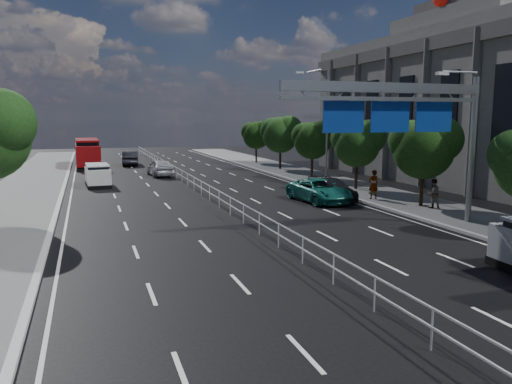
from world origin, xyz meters
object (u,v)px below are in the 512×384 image
red_bus (87,152)px  parked_car_teal (319,191)px  pedestrian_b (433,194)px  near_car_dark (130,158)px  parked_car_dark (333,189)px  overhead_gantry (406,110)px  near_car_silver (160,167)px  pedestrian_a (373,184)px  white_minivan (98,175)px

red_bus → parked_car_teal: bearing=-65.5°
pedestrian_b → parked_car_teal: bearing=-36.7°
near_car_dark → parked_car_dark: near_car_dark is taller
parked_car_dark → overhead_gantry: bearing=-94.7°
overhead_gantry → near_car_dark: overhead_gantry is taller
near_car_dark → near_car_silver: bearing=104.5°
pedestrian_a → pedestrian_b: bearing=112.6°
near_car_dark → pedestrian_b: size_ratio=2.80×
near_car_silver → parked_car_dark: near_car_silver is taller
white_minivan → pedestrian_b: bearing=-46.3°
near_car_silver → white_minivan: bearing=39.5°
parked_car_teal → pedestrian_b: bearing=-49.6°
near_car_silver → pedestrian_b: bearing=115.0°
near_car_silver → pedestrian_b: 25.28m
near_car_dark → pedestrian_b: (14.04, -33.36, 0.20)m
white_minivan → pedestrian_b: size_ratio=2.43×
parked_car_dark → pedestrian_a: pedestrian_a is taller
parked_car_dark → white_minivan: bearing=143.2°
near_car_silver → red_bus: bearing=-64.6°
parked_car_dark → pedestrian_b: pedestrian_b is taller
red_bus → near_car_dark: (4.52, 0.45, -0.78)m
pedestrian_b → near_car_silver: bearing=-53.0°
overhead_gantry → pedestrian_b: 7.47m
near_car_dark → pedestrian_b: bearing=118.9°
white_minivan → pedestrian_b: (17.90, -16.77, 0.13)m
near_car_silver → parked_car_dark: 18.87m
red_bus → pedestrian_a: red_bus is taller
pedestrian_a → overhead_gantry: bearing=69.7°
white_minivan → pedestrian_a: size_ratio=2.21×
parked_car_teal → white_minivan: bearing=132.1°
red_bus → pedestrian_b: 37.78m
white_minivan → parked_car_teal: (13.03, -12.00, -0.13)m
parked_car_teal → near_car_dark: bearing=102.6°
red_bus → near_car_dark: 4.60m
parked_car_teal → pedestrian_a: 3.53m
white_minivan → near_car_silver: 7.65m
white_minivan → pedestrian_a: bearing=-41.0°
white_minivan → parked_car_teal: white_minivan is taller
parked_car_dark → pedestrian_b: (3.61, -5.34, 0.31)m
near_car_dark → parked_car_teal: bearing=113.9°
red_bus → pedestrian_b: bearing=-62.0°
pedestrian_a → pedestrian_b: size_ratio=1.10×
near_car_silver → near_car_dark: (-1.67, 11.31, -0.01)m
pedestrian_a → near_car_dark: bearing=-64.4°
near_car_silver → parked_car_dark: bearing=113.4°
white_minivan → pedestrian_a: pedestrian_a is taller
near_car_silver → pedestrian_b: size_ratio=2.74×
overhead_gantry → parked_car_dark: (1.01, 8.95, -4.94)m
near_car_silver → parked_car_teal: 18.84m
near_car_silver → near_car_dark: bearing=-85.8°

